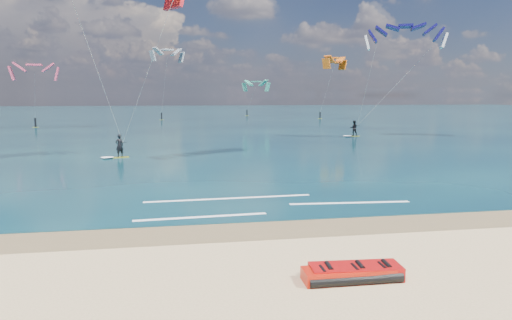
{
  "coord_description": "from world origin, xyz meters",
  "views": [
    {
      "loc": [
        -2.06,
        -12.74,
        4.84
      ],
      "look_at": [
        1.47,
        8.0,
        1.85
      ],
      "focal_mm": 32.0,
      "sensor_mm": 36.0,
      "label": 1
    }
  ],
  "objects": [
    {
      "name": "packed_kite_left",
      "position": [
        2.31,
        -1.86,
        0.0
      ],
      "size": [
        2.73,
        1.12,
        0.39
      ],
      "primitive_type": null,
      "rotation": [
        0.0,
        0.0,
        -0.01
      ],
      "color": "red",
      "rests_on": "ground"
    },
    {
      "name": "shoreline_foam",
      "position": [
        1.34,
        6.69,
        0.05
      ],
      "size": [
        12.14,
        3.63,
        0.01
      ],
      "color": "white",
      "rests_on": "ground"
    },
    {
      "name": "wet_sand_strip",
      "position": [
        0.0,
        3.0,
        0.0
      ],
      "size": [
        320.0,
        2.4,
        0.01
      ],
      "primitive_type": "cube",
      "color": "brown",
      "rests_on": "ground"
    },
    {
      "name": "packed_kite_mid",
      "position": [
        2.5,
        -1.77,
        0.0
      ],
      "size": [
        2.71,
        1.37,
        0.44
      ],
      "primitive_type": null,
      "rotation": [
        0.0,
        0.0,
        -0.07
      ],
      "color": "#B70D0C",
      "rests_on": "ground"
    },
    {
      "name": "distant_kites",
      "position": [
        -6.56,
        77.98,
        5.6
      ],
      "size": [
        82.29,
        38.41,
        13.18
      ],
      "color": "orange",
      "rests_on": "ground"
    },
    {
      "name": "kitesurfer_far",
      "position": [
        20.35,
        35.82,
        7.25
      ],
      "size": [
        10.92,
        7.64,
        13.83
      ],
      "rotation": [
        0.0,
        0.0,
        -0.34
      ],
      "color": "gold",
      "rests_on": "sea"
    },
    {
      "name": "ground",
      "position": [
        0.0,
        40.0,
        0.0
      ],
      "size": [
        320.0,
        320.0,
        0.0
      ],
      "primitive_type": "plane",
      "color": "tan",
      "rests_on": "ground"
    },
    {
      "name": "kitesurfer_main",
      "position": [
        -5.96,
        21.35,
        8.22
      ],
      "size": [
        8.62,
        7.75,
        15.31
      ],
      "rotation": [
        0.0,
        0.0,
        0.29
      ],
      "color": "yellow",
      "rests_on": "sea"
    },
    {
      "name": "sea",
      "position": [
        0.0,
        104.0,
        0.02
      ],
      "size": [
        320.0,
        200.0,
        0.04
      ],
      "primitive_type": "cube",
      "color": "#082231",
      "rests_on": "ground"
    }
  ]
}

